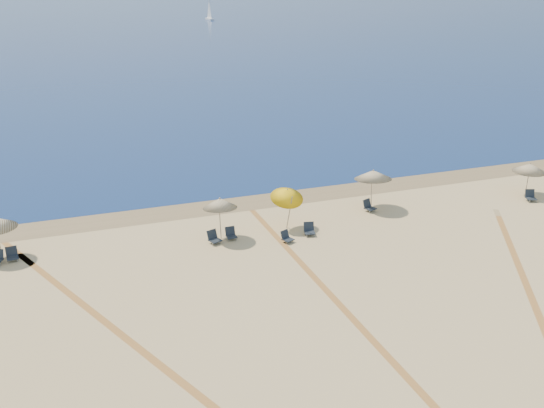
% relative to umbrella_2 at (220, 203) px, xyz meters
% --- Properties ---
extents(ocean, '(500.00, 500.00, 0.00)m').
position_rel_umbrella_2_xyz_m(ocean, '(3.36, 205.92, -2.13)').
color(ocean, '#0C2151').
rests_on(ocean, ground).
extents(wet_sand, '(500.00, 500.00, 0.00)m').
position_rel_umbrella_2_xyz_m(wet_sand, '(3.36, 4.92, -2.13)').
color(wet_sand, olive).
rests_on(wet_sand, ground).
extents(umbrella_2, '(1.92, 1.97, 2.51)m').
position_rel_umbrella_2_xyz_m(umbrella_2, '(0.00, 0.00, 0.00)').
color(umbrella_2, gray).
rests_on(umbrella_2, ground).
extents(umbrella_3, '(1.91, 1.98, 2.71)m').
position_rel_umbrella_2_xyz_m(umbrella_3, '(4.01, 0.13, -0.03)').
color(umbrella_3, gray).
rests_on(umbrella_3, ground).
extents(umbrella_4, '(2.33, 2.37, 2.60)m').
position_rel_umbrella_2_xyz_m(umbrella_4, '(10.14, 1.31, 0.09)').
color(umbrella_4, gray).
rests_on(umbrella_4, ground).
extents(umbrella_5, '(2.14, 2.14, 2.26)m').
position_rel_umbrella_2_xyz_m(umbrella_5, '(20.96, -0.08, -0.21)').
color(umbrella_5, gray).
rests_on(umbrella_5, ground).
extents(chair_3, '(0.65, 0.73, 0.69)m').
position_rel_umbrella_2_xyz_m(chair_3, '(-10.91, 1.04, -1.83)').
color(chair_3, black).
rests_on(chair_3, ground).
extents(chair_4, '(0.79, 0.85, 0.71)m').
position_rel_umbrella_2_xyz_m(chair_4, '(-0.52, -0.41, -1.82)').
color(chair_4, black).
rests_on(chair_4, ground).
extents(chair_5, '(0.56, 0.66, 0.67)m').
position_rel_umbrella_2_xyz_m(chair_5, '(0.52, -0.20, -1.84)').
color(chair_5, black).
rests_on(chair_5, ground).
extents(chair_6, '(0.74, 0.78, 0.64)m').
position_rel_umbrella_2_xyz_m(chair_6, '(3.32, -1.61, -1.85)').
color(chair_6, black).
rests_on(chair_6, ground).
extents(chair_7, '(0.71, 0.79, 0.70)m').
position_rel_umbrella_2_xyz_m(chair_7, '(4.88, -1.14, -1.83)').
color(chair_7, black).
rests_on(chair_7, ground).
extents(chair_8, '(0.81, 0.87, 0.72)m').
position_rel_umbrella_2_xyz_m(chair_8, '(9.76, 0.93, -1.82)').
color(chair_8, black).
rests_on(chair_8, ground).
extents(chair_9, '(0.78, 0.85, 0.72)m').
position_rel_umbrella_2_xyz_m(chair_9, '(20.56, -0.98, -1.82)').
color(chair_9, black).
rests_on(chair_9, ground).
extents(sailboat_1, '(1.65, 4.53, 6.59)m').
position_rel_umbrella_2_xyz_m(sailboat_1, '(35.52, 147.73, -0.14)').
color(sailboat_1, white).
rests_on(sailboat_1, ocean).
extents(tire_tracks, '(55.00, 45.80, 0.00)m').
position_rel_umbrella_2_xyz_m(tire_tracks, '(2.19, -9.76, -2.13)').
color(tire_tracks, tan).
rests_on(tire_tracks, ground).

